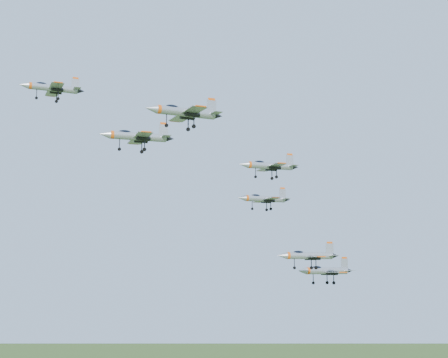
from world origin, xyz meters
name	(u,v)px	position (x,y,z in m)	size (l,w,h in m)	color
jet_lead	(51,88)	(-23.35, 8.82, 154.83)	(11.78, 9.74, 3.15)	#969AA1
jet_left_high	(136,136)	(-8.67, 3.14, 145.70)	(13.65, 11.19, 3.66)	#969AA1
jet_right_high	(184,112)	(-5.15, -16.15, 145.86)	(12.75, 10.59, 3.41)	#969AA1
jet_left_low	(264,199)	(15.96, 3.19, 135.32)	(10.87, 8.93, 2.92)	#969AA1
jet_right_low	(268,166)	(11.39, -9.98, 139.40)	(10.82, 8.88, 2.90)	#969AA1
jet_trail	(308,255)	(22.60, -1.64, 124.56)	(12.12, 10.04, 3.24)	#969AA1
jet_extra	(325,271)	(31.99, 9.36, 121.72)	(13.31, 11.05, 3.56)	#969AA1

